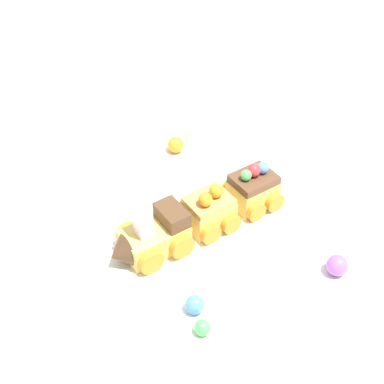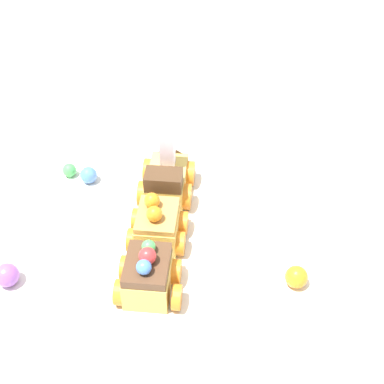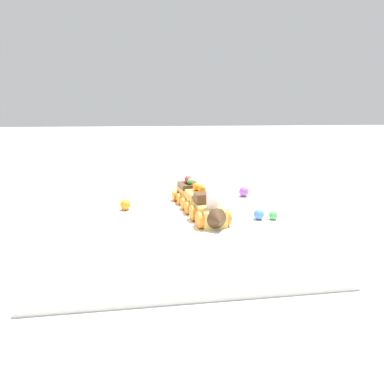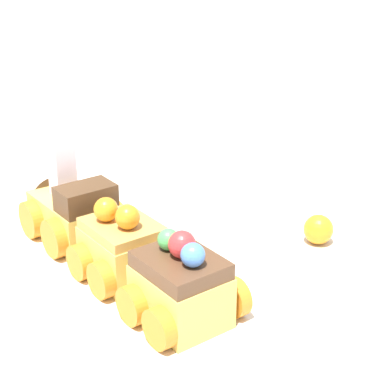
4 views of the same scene
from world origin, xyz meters
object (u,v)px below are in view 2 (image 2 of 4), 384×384
Objects in this scene: cake_train_locomotive at (167,176)px; gumball_blue at (89,175)px; cake_car_chocolate at (148,276)px; gumball_purple at (7,275)px; gumball_orange at (296,277)px; gumball_green at (69,170)px; cake_car_caramel at (158,226)px.

cake_train_locomotive is 4.76× the size of gumball_blue.
gumball_blue is at bearing 86.99° from cake_train_locomotive.
cake_car_chocolate is 0.17m from gumball_purple.
cake_train_locomotive is at bearing -33.88° from gumball_purple.
cake_car_chocolate is 2.81× the size of gumball_purple.
gumball_orange reaches higher than gumball_blue.
cake_train_locomotive is 0.15m from gumball_green.
cake_car_caramel is at bearing -122.45° from gumball_blue.
gumball_purple is (-0.11, 0.15, -0.01)m from cake_car_caramel.
gumball_orange is 0.94× the size of gumball_purple.
gumball_orange is 0.33m from gumball_blue.
cake_car_chocolate reaches higher than gumball_green.
gumball_blue is (-0.01, -0.03, 0.00)m from gumball_green.
gumball_orange is (-0.12, -0.34, 0.00)m from gumball_green.
gumball_purple is (-0.21, 0.14, -0.01)m from cake_train_locomotive.
cake_car_caramel reaches higher than gumball_orange.
gumball_blue is (0.19, -0.02, -0.00)m from gumball_purple.
gumball_orange is at bearing -81.80° from cake_car_chocolate.
cake_car_chocolate is 0.24m from gumball_green.
cake_train_locomotive is 1.43× the size of cake_car_caramel.
cake_car_caramel is 0.08m from cake_car_chocolate.
cake_car_chocolate is (-0.17, -0.03, 0.00)m from cake_train_locomotive.
cake_car_caramel is 0.18m from gumball_orange.
gumball_green is at bearing 52.60° from cake_car_caramel.
gumball_green is 0.20m from gumball_purple.
gumball_green is 0.70× the size of gumball_purple.
gumball_orange is at bearing -75.89° from gumball_purple.
cake_car_caramel is at bearing -118.39° from gumball_green.
gumball_green is 0.36m from gumball_orange.
gumball_green is at bearing 2.68° from gumball_purple.
cake_car_chocolate is at bearing -79.09° from gumball_purple.
gumball_orange is (-0.03, -0.18, -0.01)m from cake_car_caramel.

